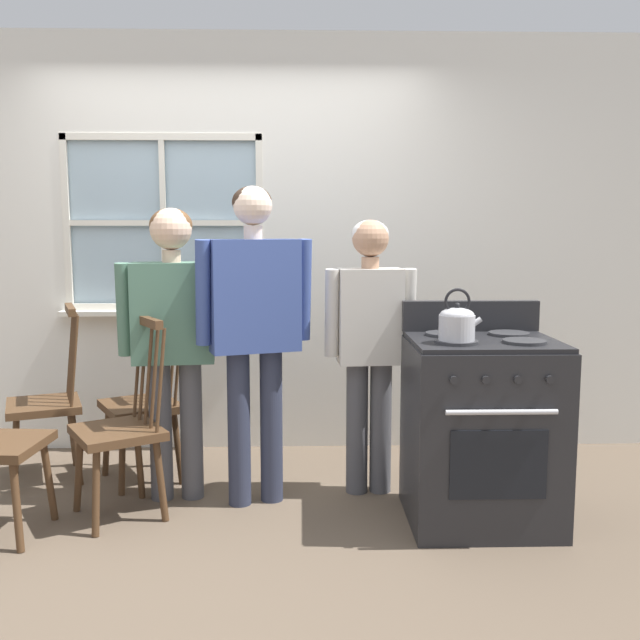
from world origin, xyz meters
The scene contains 11 objects.
ground_plane centered at (0.00, 0.00, 0.00)m, with size 16.00×16.00×0.00m, color brown.
wall_back centered at (0.03, 1.40, 1.34)m, with size 6.40×0.16×2.70m.
chair_by_window centered at (-1.03, 0.79, 0.45)m, with size 0.52×0.54×1.02m.
chair_near_wall centered at (-0.47, 0.23, 0.45)m, with size 0.56×0.56×1.02m.
chair_near_stove centered at (-0.47, 0.76, 0.45)m, with size 0.55×0.56×1.02m.
person_elderly_left centered at (-0.23, 0.46, 0.97)m, with size 0.59×0.25×1.57m.
person_teen_center centered at (0.20, 0.39, 1.03)m, with size 0.62×0.34×1.68m.
person_adult_right centered at (0.82, 0.53, 0.91)m, with size 0.50×0.23×1.51m.
stove centered at (1.34, 0.13, 0.47)m, with size 0.72×0.68×1.08m.
kettle centered at (1.18, 0.00, 1.02)m, with size 0.21×0.17×0.25m.
potted_plant centered at (-0.51, 1.31, 1.02)m, with size 0.13×0.13×0.33m.
Camera 1 is at (0.44, -3.30, 1.46)m, focal length 40.00 mm.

